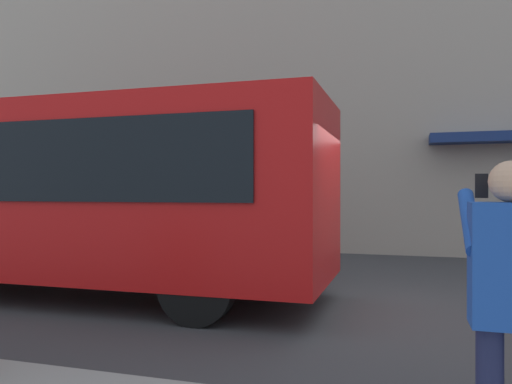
% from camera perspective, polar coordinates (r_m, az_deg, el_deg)
% --- Properties ---
extents(ground_plane, '(60.00, 60.00, 0.00)m').
position_cam_1_polar(ground_plane, '(7.40, 11.04, -13.11)').
color(ground_plane, '#38383A').
extents(building_facade_far, '(28.00, 1.55, 12.00)m').
position_cam_1_polar(building_facade_far, '(14.63, 13.90, 17.17)').
color(building_facade_far, '#A89E8E').
rests_on(building_facade_far, ground_plane).
extents(red_bus, '(9.05, 2.54, 3.08)m').
position_cam_1_polar(red_bus, '(8.79, -22.19, 0.04)').
color(red_bus, red).
rests_on(red_bus, ground_plane).
extents(pedestrian_photographer, '(0.53, 0.52, 1.70)m').
position_cam_1_polar(pedestrian_photographer, '(2.99, 27.27, -10.47)').
color(pedestrian_photographer, '#1E2347').
rests_on(pedestrian_photographer, sidewalk_curb).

